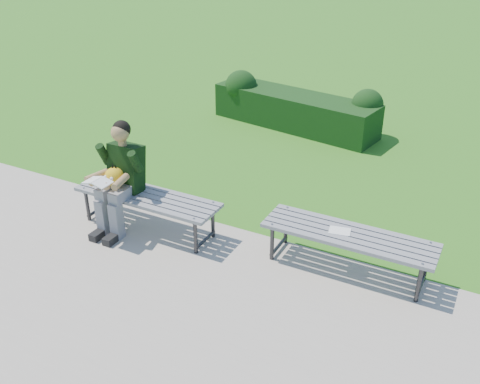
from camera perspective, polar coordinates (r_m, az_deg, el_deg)
ground at (r=6.67m, az=-3.26°, el=-3.18°), size 80.00×80.00×0.00m
walkway at (r=5.51m, az=-12.74°, el=-11.29°), size 30.00×3.50×0.02m
hedge at (r=9.65m, az=5.75°, el=9.01°), size 3.12×1.27×0.87m
bench_left at (r=6.39m, az=-9.87°, el=-0.78°), size 1.80×0.50×0.46m
bench_right at (r=5.68m, az=11.50°, el=-4.83°), size 1.80×0.50×0.46m
seated_boy at (r=6.36m, az=-12.75°, el=1.85°), size 0.56×0.76×1.31m
paper_sheet at (r=5.67m, az=10.59°, el=-4.10°), size 0.25×0.20×0.01m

